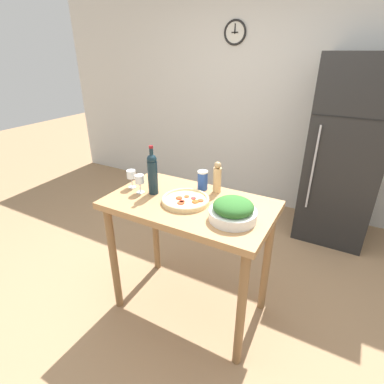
# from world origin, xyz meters

# --- Properties ---
(ground_plane) EXTENTS (14.00, 14.00, 0.00)m
(ground_plane) POSITION_xyz_m (0.00, 0.00, 0.00)
(ground_plane) COLOR #9E7A56
(wall_back) EXTENTS (6.40, 0.08, 2.60)m
(wall_back) POSITION_xyz_m (-0.00, 2.10, 1.30)
(wall_back) COLOR silver
(wall_back) RESTS_ON ground_plane
(refrigerator) EXTENTS (0.68, 0.71, 1.85)m
(refrigerator) POSITION_xyz_m (0.82, 1.71, 0.92)
(refrigerator) COLOR black
(refrigerator) RESTS_ON ground_plane
(prep_counter) EXTENTS (1.12, 0.65, 0.93)m
(prep_counter) POSITION_xyz_m (0.00, 0.00, 0.79)
(prep_counter) COLOR #A87A4C
(prep_counter) RESTS_ON ground_plane
(wine_bottle) EXTENTS (0.07, 0.07, 0.35)m
(wine_bottle) POSITION_xyz_m (-0.29, -0.01, 1.09)
(wine_bottle) COLOR #142833
(wine_bottle) RESTS_ON prep_counter
(wine_glass_near) EXTENTS (0.06, 0.06, 0.13)m
(wine_glass_near) POSITION_xyz_m (-0.38, -0.04, 1.03)
(wine_glass_near) COLOR silver
(wine_glass_near) RESTS_ON prep_counter
(wine_glass_far) EXTENTS (0.06, 0.06, 0.13)m
(wine_glass_far) POSITION_xyz_m (-0.49, -0.00, 1.03)
(wine_glass_far) COLOR silver
(wine_glass_far) RESTS_ON prep_counter
(pepper_mill) EXTENTS (0.06, 0.06, 0.23)m
(pepper_mill) POSITION_xyz_m (0.09, 0.23, 1.04)
(pepper_mill) COLOR tan
(pepper_mill) RESTS_ON prep_counter
(salad_bowl) EXTENTS (0.29, 0.29, 0.14)m
(salad_bowl) POSITION_xyz_m (0.34, -0.08, 1.00)
(salad_bowl) COLOR white
(salad_bowl) RESTS_ON prep_counter
(homemade_pizza) EXTENTS (0.32, 0.32, 0.04)m
(homemade_pizza) POSITION_xyz_m (-0.02, -0.02, 0.95)
(homemade_pizza) COLOR #DBC189
(homemade_pizza) RESTS_ON prep_counter
(salt_canister) EXTENTS (0.07, 0.07, 0.14)m
(salt_canister) POSITION_xyz_m (-0.02, 0.22, 1.00)
(salt_canister) COLOR #284CA3
(salt_canister) RESTS_ON prep_counter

